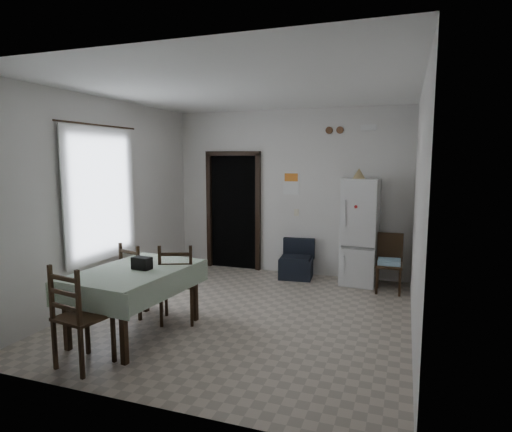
{
  "coord_description": "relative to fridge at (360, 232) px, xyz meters",
  "views": [
    {
      "loc": [
        1.96,
        -5.09,
        2.04
      ],
      "look_at": [
        0.0,
        0.5,
        1.25
      ],
      "focal_mm": 30.0,
      "sensor_mm": 36.0,
      "label": 1
    }
  ],
  "objects": [
    {
      "name": "ground",
      "position": [
        -1.29,
        -1.93,
        -0.86
      ],
      "size": [
        4.5,
        4.5,
        0.0
      ],
      "primitive_type": "plane",
      "color": "#AC9E8C",
      "rests_on": "ground"
    },
    {
      "name": "wall_left",
      "position": [
        -3.39,
        -1.93,
        0.59
      ],
      "size": [
        0.02,
        4.5,
        2.9
      ],
      "primitive_type": null,
      "color": "silver",
      "rests_on": "ground"
    },
    {
      "name": "dining_chair_far_left",
      "position": [
        -2.58,
        -2.35,
        -0.38
      ],
      "size": [
        0.52,
        0.52,
        0.96
      ],
      "primitive_type": null,
      "rotation": [
        0.0,
        0.0,
        2.84
      ],
      "color": "black",
      "rests_on": "ground"
    },
    {
      "name": "light_switch",
      "position": [
        -1.14,
        0.31,
        0.24
      ],
      "size": [
        0.08,
        0.02,
        0.12
      ],
      "primitive_type": "cube",
      "color": "beige",
      "rests_on": "ground"
    },
    {
      "name": "ceiling",
      "position": [
        -1.29,
        -1.93,
        2.04
      ],
      "size": [
        4.2,
        4.5,
        0.02
      ],
      "primitive_type": null,
      "color": "white",
      "rests_on": "ground"
    },
    {
      "name": "dining_chair_far_right",
      "position": [
        -1.98,
        -2.43,
        -0.36
      ],
      "size": [
        0.56,
        0.56,
        1.01
      ],
      "primitive_type": null,
      "rotation": [
        0.0,
        0.0,
        3.52
      ],
      "color": "black",
      "rests_on": "ground"
    },
    {
      "name": "dining_chair_near_head",
      "position": [
        -2.27,
        -3.78,
        -0.34
      ],
      "size": [
        0.52,
        0.52,
        1.05
      ],
      "primitive_type": null,
      "rotation": [
        0.0,
        0.0,
        2.97
      ],
      "color": "black",
      "rests_on": "ground"
    },
    {
      "name": "calendar",
      "position": [
        -1.24,
        0.31,
        0.76
      ],
      "size": [
        0.28,
        0.02,
        0.4
      ],
      "primitive_type": "cube",
      "color": "white",
      "rests_on": "ground"
    },
    {
      "name": "wall_right",
      "position": [
        0.81,
        -1.93,
        0.59
      ],
      "size": [
        0.02,
        4.5,
        2.9
      ],
      "primitive_type": null,
      "color": "silver",
      "rests_on": "ground"
    },
    {
      "name": "curtain",
      "position": [
        -3.33,
        -2.13,
        0.69
      ],
      "size": [
        0.02,
        1.45,
        1.85
      ],
      "primitive_type": "cube",
      "color": "white",
      "rests_on": "ground"
    },
    {
      "name": "wall_back",
      "position": [
        -1.29,
        0.32,
        0.59
      ],
      "size": [
        4.2,
        0.02,
        2.9
      ],
      "primitive_type": null,
      "color": "silver",
      "rests_on": "ground"
    },
    {
      "name": "wall_front",
      "position": [
        -1.29,
        -4.18,
        0.59
      ],
      "size": [
        4.2,
        0.02,
        2.9
      ],
      "primitive_type": null,
      "color": "silver",
      "rests_on": "ground"
    },
    {
      "name": "emergency_light",
      "position": [
        0.06,
        0.28,
        1.69
      ],
      "size": [
        0.25,
        0.07,
        0.09
      ],
      "primitive_type": "cube",
      "color": "white",
      "rests_on": "ground"
    },
    {
      "name": "corner_chair",
      "position": [
        0.48,
        -0.31,
        -0.41
      ],
      "size": [
        0.39,
        0.39,
        0.9
      ],
      "primitive_type": null,
      "rotation": [
        0.0,
        0.0,
        0.01
      ],
      "color": "black",
      "rests_on": "ground"
    },
    {
      "name": "black_bag",
      "position": [
        -2.16,
        -2.92,
        -0.01
      ],
      "size": [
        0.23,
        0.15,
        0.14
      ],
      "primitive_type": "cube",
      "rotation": [
        0.0,
        0.0,
        -0.1
      ],
      "color": "black",
      "rests_on": "dining_table"
    },
    {
      "name": "doorway",
      "position": [
        -2.34,
        0.52,
        0.2
      ],
      "size": [
        1.06,
        0.52,
        2.22
      ],
      "color": "black",
      "rests_on": "ground"
    },
    {
      "name": "window_recess",
      "position": [
        -3.44,
        -2.13,
        0.69
      ],
      "size": [
        0.1,
        1.2,
        1.6
      ],
      "primitive_type": "cube",
      "color": "silver",
      "rests_on": "ground"
    },
    {
      "name": "navy_seat",
      "position": [
        -1.06,
        0.0,
        -0.53
      ],
      "size": [
        0.6,
        0.58,
        0.66
      ],
      "primitive_type": null,
      "rotation": [
        0.0,
        0.0,
        0.11
      ],
      "color": "black",
      "rests_on": "ground"
    },
    {
      "name": "vent_left",
      "position": [
        -0.59,
        0.3,
        1.66
      ],
      "size": [
        0.12,
        0.03,
        0.12
      ],
      "primitive_type": "cylinder",
      "rotation": [
        1.57,
        0.0,
        0.0
      ],
      "color": "brown",
      "rests_on": "ground"
    },
    {
      "name": "curtain_rod",
      "position": [
        -3.32,
        -2.13,
        1.64
      ],
      "size": [
        0.02,
        1.6,
        0.02
      ],
      "primitive_type": "cylinder",
      "rotation": [
        1.57,
        0.0,
        0.0
      ],
      "color": "black",
      "rests_on": "ground"
    },
    {
      "name": "vent_right",
      "position": [
        -0.41,
        0.3,
        1.66
      ],
      "size": [
        0.12,
        0.03,
        0.12
      ],
      "primitive_type": "cylinder",
      "rotation": [
        1.57,
        0.0,
        0.0
      ],
      "color": "brown",
      "rests_on": "ground"
    },
    {
      "name": "tan_cone",
      "position": [
        -0.05,
        0.03,
        0.95
      ],
      "size": [
        0.21,
        0.21,
        0.16
      ],
      "primitive_type": "cone",
      "rotation": [
        0.0,
        0.0,
        0.03
      ],
      "color": "tan",
      "rests_on": "fridge"
    },
    {
      "name": "dining_table",
      "position": [
        -2.24,
        -2.95,
        -0.47
      ],
      "size": [
        1.12,
        1.58,
        0.78
      ],
      "primitive_type": null,
      "rotation": [
        0.0,
        0.0,
        -0.09
      ],
      "color": "#A0B49A",
      "rests_on": "ground"
    },
    {
      "name": "calendar_image",
      "position": [
        -1.24,
        0.3,
        0.86
      ],
      "size": [
        0.24,
        0.01,
        0.14
      ],
      "primitive_type": "cube",
      "color": "orange",
      "rests_on": "ground"
    },
    {
      "name": "fridge",
      "position": [
        0.0,
        0.0,
        0.0
      ],
      "size": [
        0.59,
        0.59,
        1.73
      ],
      "primitive_type": null,
      "rotation": [
        0.0,
        0.0,
        -0.06
      ],
      "color": "silver",
      "rests_on": "ground"
    }
  ]
}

